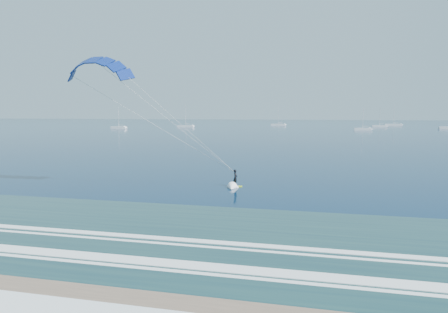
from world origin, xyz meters
The scene contains 7 objects.
kitesurfer_rig centered at (-9.32, 26.18, 7.82)m, with size 19.93×7.15×15.20m.
sailboat_0 centered at (-90.90, 170.17, 0.68)m, with size 7.90×2.40×10.86m.
sailboat_1 centered at (-64.66, 197.88, 0.69)m, with size 9.17×2.40×12.52m.
sailboat_2 centered at (-17.06, 237.37, 0.68)m, with size 9.01×2.40×12.11m.
sailboat_3 centered at (27.19, 178.99, 0.68)m, with size 7.44×2.40×10.50m.
sailboat_4 centered at (53.07, 251.74, 0.69)m, with size 9.77×2.40×13.14m.
sailboat_7 centered at (40.69, 222.77, 0.68)m, with size 7.77×2.40×11.04m.
Camera 1 is at (6.68, -14.29, 8.25)m, focal length 32.00 mm.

